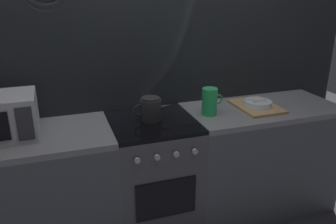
{
  "coord_description": "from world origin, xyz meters",
  "views": [
    {
      "loc": [
        -0.61,
        -2.15,
        1.8
      ],
      "look_at": [
        0.12,
        0.0,
        0.95
      ],
      "focal_mm": 36.65,
      "sensor_mm": 36.0,
      "label": 1
    }
  ],
  "objects_px": {
    "pitcher": "(210,102)",
    "dish_pile": "(257,105)",
    "stove_unit": "(153,176)",
    "kettle": "(151,109)"
  },
  "relations": [
    {
      "from": "pitcher",
      "to": "dish_pile",
      "type": "relative_size",
      "value": 0.5
    },
    {
      "from": "pitcher",
      "to": "dish_pile",
      "type": "bearing_deg",
      "value": 1.54
    },
    {
      "from": "stove_unit",
      "to": "pitcher",
      "type": "distance_m",
      "value": 0.7
    },
    {
      "from": "stove_unit",
      "to": "pitcher",
      "type": "bearing_deg",
      "value": -2.46
    },
    {
      "from": "stove_unit",
      "to": "pitcher",
      "type": "relative_size",
      "value": 4.5
    },
    {
      "from": "pitcher",
      "to": "kettle",
      "type": "bearing_deg",
      "value": 175.25
    },
    {
      "from": "kettle",
      "to": "dish_pile",
      "type": "bearing_deg",
      "value": -1.7
    },
    {
      "from": "kettle",
      "to": "dish_pile",
      "type": "height_order",
      "value": "kettle"
    },
    {
      "from": "pitcher",
      "to": "dish_pile",
      "type": "distance_m",
      "value": 0.42
    },
    {
      "from": "stove_unit",
      "to": "pitcher",
      "type": "height_order",
      "value": "pitcher"
    }
  ]
}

